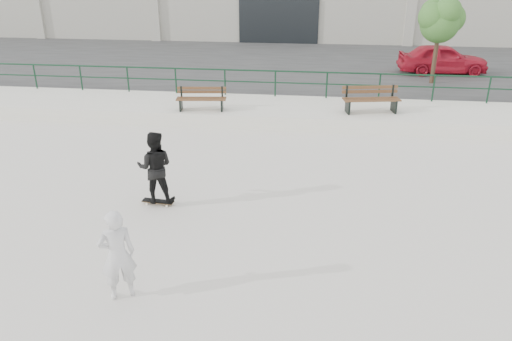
# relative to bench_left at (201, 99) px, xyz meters

# --- Properties ---
(ground) EXTENTS (120.00, 120.00, 0.00)m
(ground) POSITION_rel_bench_left_xyz_m (1.45, -8.59, -0.90)
(ground) COLOR silver
(ground) RESTS_ON ground
(ledge) EXTENTS (30.00, 3.00, 0.50)m
(ledge) POSITION_rel_bench_left_xyz_m (1.45, 0.91, -0.65)
(ledge) COLOR silver
(ledge) RESTS_ON ground
(parking_strip) EXTENTS (60.00, 14.00, 0.50)m
(parking_strip) POSITION_rel_bench_left_xyz_m (1.45, 9.41, -0.65)
(parking_strip) COLOR #343434
(parking_strip) RESTS_ON ground
(railing) EXTENTS (28.00, 0.06, 1.03)m
(railing) POSITION_rel_bench_left_xyz_m (1.45, 2.21, 0.34)
(railing) COLOR #133621
(railing) RESTS_ON ledge
(bench_left) EXTENTS (1.81, 0.71, 0.81)m
(bench_left) POSITION_rel_bench_left_xyz_m (0.00, 0.00, 0.00)
(bench_left) COLOR brown
(bench_left) RESTS_ON ledge
(bench_right) EXTENTS (2.06, 0.94, 0.92)m
(bench_right) POSITION_rel_bench_left_xyz_m (5.98, 0.49, 0.05)
(bench_right) COLOR brown
(bench_right) RESTS_ON ledge
(tree) EXTENTS (2.02, 1.80, 3.60)m
(tree) POSITION_rel_bench_left_xyz_m (9.05, 5.35, 2.29)
(tree) COLOR #4F3727
(tree) RESTS_ON parking_strip
(red_car) EXTENTS (4.14, 1.95, 1.37)m
(red_car) POSITION_rel_bench_left_xyz_m (9.83, 7.40, 0.28)
(red_car) COLOR red
(red_car) RESTS_ON parking_strip
(skateboard) EXTENTS (0.80, 0.28, 0.09)m
(skateboard) POSITION_rel_bench_left_xyz_m (0.37, -6.49, -0.83)
(skateboard) COLOR black
(skateboard) RESTS_ON ground
(standing_skater) EXTENTS (0.95, 0.78, 1.77)m
(standing_skater) POSITION_rel_bench_left_xyz_m (0.37, -6.49, 0.08)
(standing_skater) COLOR black
(standing_skater) RESTS_ON skateboard
(seated_skater) EXTENTS (0.75, 0.67, 1.72)m
(seated_skater) POSITION_rel_bench_left_xyz_m (0.84, -10.05, -0.04)
(seated_skater) COLOR silver
(seated_skater) RESTS_ON ground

